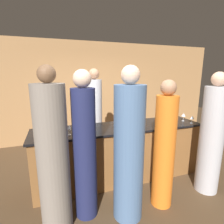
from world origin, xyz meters
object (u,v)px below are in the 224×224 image
guest_3 (211,138)px  wine_bottle_0 (169,113)px  bartender (95,120)px  guest_0 (85,151)px  wine_bottle_1 (84,121)px  guest_4 (129,152)px  guest_1 (53,159)px  ice_bucket (164,117)px  guest_2 (164,149)px

guest_3 → wine_bottle_0: guest_3 is taller
bartender → guest_0: (-0.46, -1.38, -0.02)m
bartender → guest_0: bearing=71.5°
wine_bottle_0 → wine_bottle_1: bearing=-178.9°
guest_3 → guest_4: (-1.47, -0.08, 0.03)m
bartender → guest_4: (0.07, -1.58, -0.02)m
wine_bottle_0 → guest_1: bearing=-158.2°
guest_3 → guest_4: 1.47m
bartender → guest_4: 1.58m
guest_3 → guest_4: bearing=-177.0°
bartender → wine_bottle_1: bartender is taller
ice_bucket → wine_bottle_1: bearing=176.0°
guest_1 → wine_bottle_0: guest_1 is taller
guest_0 → guest_2: bearing=-8.4°
guest_1 → wine_bottle_0: (2.28, 0.91, 0.19)m
guest_2 → guest_4: (-0.57, -0.04, 0.06)m
guest_2 → guest_1: bearing=177.4°
bartender → guest_0: 1.45m
guest_2 → wine_bottle_1: (-0.96, 0.95, 0.25)m
bartender → ice_bucket: size_ratio=10.82×
guest_0 → guest_3: (2.00, -0.13, -0.03)m
guest_1 → guest_2: guest_1 is taller
guest_1 → guest_3: (2.39, -0.03, -0.03)m
wine_bottle_0 → guest_3: bearing=-83.4°
bartender → guest_3: size_ratio=1.04×
guest_3 → ice_bucket: bearing=112.8°
guest_1 → guest_4: guest_4 is taller
guest_0 → ice_bucket: (1.67, 0.67, 0.15)m
bartender → wine_bottle_0: (1.43, -0.56, 0.17)m
guest_0 → wine_bottle_0: bearing=23.3°
guest_2 → guest_4: 0.57m
wine_bottle_0 → ice_bucket: 0.27m
bartender → ice_bucket: (1.21, -0.70, 0.13)m
guest_3 → ice_bucket: guest_3 is taller
guest_0 → guest_2: size_ratio=1.07×
guest_1 → ice_bucket: size_ratio=10.78×
guest_0 → guest_4: bearing=-20.9°
guest_3 → wine_bottle_0: bearing=96.6°
bartender → guest_3: (1.54, -1.50, -0.05)m
guest_2 → ice_bucket: guest_2 is taller
guest_1 → wine_bottle_0: 2.47m
guest_2 → wine_bottle_1: bearing=135.5°
ice_bucket → guest_3: bearing=-67.2°
wine_bottle_0 → ice_bucket: size_ratio=1.71×
wine_bottle_1 → ice_bucket: wine_bottle_1 is taller
bartender → wine_bottle_0: size_ratio=6.32×
guest_3 → ice_bucket: size_ratio=10.44×
guest_0 → guest_4: 0.57m
guest_3 → wine_bottle_1: 2.08m
wine_bottle_1 → wine_bottle_0: bearing=1.1°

